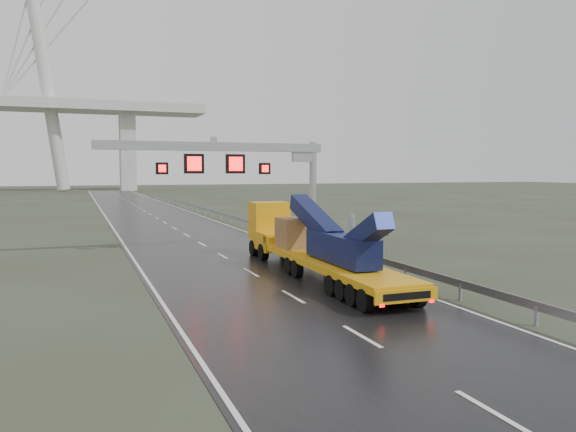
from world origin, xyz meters
name	(u,v)px	position (x,y,z in m)	size (l,w,h in m)	color
ground	(334,321)	(0.00, 0.00, 0.00)	(400.00, 400.00, 0.00)	#313425
road	(165,223)	(0.00, 40.00, 0.01)	(11.00, 200.00, 0.02)	black
guardrail	(251,222)	(6.10, 30.00, 0.70)	(0.20, 140.00, 1.40)	gray
sign_gantry	(246,165)	(2.10, 17.99, 5.61)	(14.90, 1.20, 7.42)	#B3B3AE
heavy_haul_truck	(305,241)	(2.84, 9.60, 1.55)	(2.74, 17.06, 4.00)	orange
exit_sign_pair	(382,232)	(9.00, 12.19, 1.52)	(1.21, 0.49, 2.17)	gray
striped_barrier	(325,247)	(6.00, 14.00, 0.52)	(0.62, 0.33, 1.04)	red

